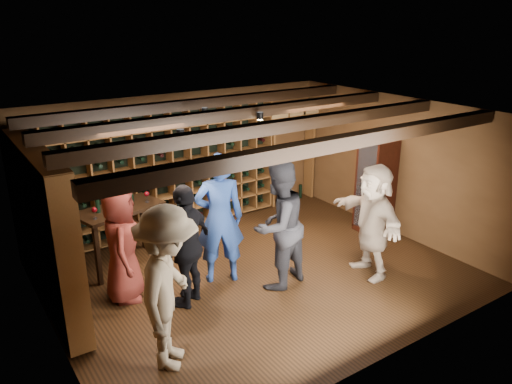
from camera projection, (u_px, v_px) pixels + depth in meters
ground at (258, 274)px, 7.77m from camera, size 6.00×6.00×0.00m
room_shell at (256, 120)px, 7.00m from camera, size 6.00×6.00×6.00m
wine_rack_back at (161, 172)px, 8.93m from camera, size 4.65×0.30×2.20m
wine_rack_left at (45, 230)px, 6.54m from camera, size 0.30×2.65×2.20m
crate_shelf at (291, 129)px, 10.32m from camera, size 1.20×0.32×2.07m
display_cabinet at (375, 187)px, 9.07m from camera, size 0.55×0.50×1.75m
man_blue_shirt at (219, 219)px, 7.29m from camera, size 0.85×0.71×1.99m
man_grey_suit at (278, 225)px, 7.17m from camera, size 1.07×0.92×1.91m
guest_red_floral at (122, 245)px, 6.85m from camera, size 0.79×0.95×1.66m
guest_woman_black at (187, 246)px, 6.72m from camera, size 1.09×0.91×1.74m
guest_khaki at (168, 289)px, 5.48m from camera, size 1.32×1.43×1.94m
guest_beige at (373, 221)px, 7.51m from camera, size 0.88×1.72×1.77m
tasting_table at (120, 215)px, 7.77m from camera, size 1.43×0.96×1.27m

